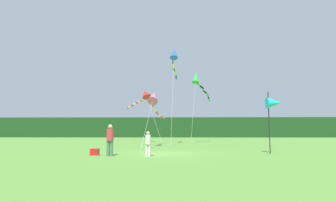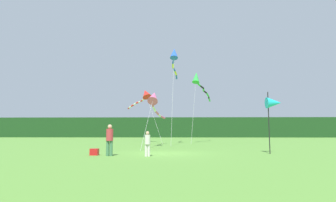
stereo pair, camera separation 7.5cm
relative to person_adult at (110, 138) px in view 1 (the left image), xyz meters
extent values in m
plane|color=#5B9338|center=(3.00, 1.93, -0.96)|extent=(120.00, 120.00, 0.00)
cube|color=#193D19|center=(3.00, 46.93, 1.22)|extent=(108.00, 2.26, 4.36)
cylinder|color=#3F724C|center=(-0.09, 0.00, -0.55)|extent=(0.17, 0.17, 0.83)
cylinder|color=#3F724C|center=(0.09, 0.00, -0.55)|extent=(0.17, 0.17, 0.83)
cylinder|color=#B23338|center=(0.00, 0.00, 0.19)|extent=(0.38, 0.38, 0.65)
sphere|color=tan|center=(0.00, 0.00, 0.64)|extent=(0.24, 0.24, 0.24)
cylinder|color=silver|center=(2.05, -0.23, -0.64)|extent=(0.13, 0.13, 0.65)
cylinder|color=silver|center=(2.19, -0.23, -0.64)|extent=(0.13, 0.13, 0.65)
cylinder|color=silver|center=(2.12, -0.23, -0.06)|extent=(0.30, 0.30, 0.51)
sphere|color=tan|center=(2.12, -0.23, 0.29)|extent=(0.19, 0.19, 0.19)
cube|color=red|center=(-0.95, 0.44, -0.78)|extent=(0.45, 0.40, 0.37)
cylinder|color=black|center=(9.32, 1.80, 0.92)|extent=(0.06, 0.06, 3.76)
cone|color=#1EB7CC|center=(9.67, 1.80, 2.12)|extent=(0.90, 0.70, 0.70)
cylinder|color=#B2B2B2|center=(1.44, 6.60, 1.21)|extent=(0.56, 4.58, 4.37)
cone|color=#E5598C|center=(1.71, 8.89, 3.39)|extent=(1.08, 1.64, 1.53)
cylinder|color=#E5598C|center=(1.64, 9.42, 2.77)|extent=(0.34, 1.14, 0.42)
cylinder|color=white|center=(1.64, 10.49, 2.47)|extent=(0.35, 1.16, 0.56)
cylinder|color=#E5598C|center=(1.81, 11.55, 2.17)|extent=(0.42, 1.14, 0.44)
cylinder|color=white|center=(1.99, 12.62, 1.99)|extent=(0.34, 1.12, 0.32)
cylinder|color=#E5598C|center=(2.25, 13.65, 1.85)|extent=(0.58, 1.11, 0.36)
cylinder|color=#B2B2B2|center=(3.35, 11.17, 3.73)|extent=(0.31, 3.65, 9.40)
cone|color=blue|center=(3.49, 12.98, 8.43)|extent=(0.92, 1.25, 1.37)
cylinder|color=blue|center=(3.43, 13.49, 7.80)|extent=(0.33, 1.11, 0.53)
cylinder|color=yellow|center=(3.36, 14.52, 7.51)|extent=(0.20, 1.08, 0.44)
cylinder|color=blue|center=(3.45, 15.54, 7.32)|extent=(0.38, 1.08, 0.34)
cylinder|color=yellow|center=(3.62, 16.56, 7.14)|extent=(0.36, 1.09, 0.43)
cylinder|color=blue|center=(3.73, 17.59, 6.87)|extent=(0.26, 1.10, 0.49)
cylinder|color=#B2B2B2|center=(1.12, 16.64, 1.97)|extent=(2.19, 2.89, 5.88)
cone|color=red|center=(0.04, 18.07, 4.91)|extent=(1.75, 1.83, 1.46)
cylinder|color=red|center=(-0.09, 18.30, 4.43)|extent=(0.46, 0.59, 0.31)
cylinder|color=white|center=(-0.34, 18.76, 4.29)|extent=(0.43, 0.61, 0.35)
cylinder|color=red|center=(-0.59, 19.22, 4.17)|extent=(0.46, 0.58, 0.28)
cylinder|color=white|center=(-0.89, 19.64, 4.08)|extent=(0.50, 0.56, 0.29)
cylinder|color=red|center=(-1.23, 20.03, 4.00)|extent=(0.53, 0.52, 0.27)
cylinder|color=white|center=(-1.60, 20.40, 3.89)|extent=(0.53, 0.57, 0.35)
cylinder|color=red|center=(-1.96, 20.77, 3.73)|extent=(0.57, 0.54, 0.36)
cylinder|color=white|center=(-2.33, 21.15, 3.56)|extent=(0.53, 0.57, 0.35)
cylinder|color=red|center=(-2.60, 21.58, 3.45)|extent=(0.40, 0.59, 0.28)
cylinder|color=#B2B2B2|center=(5.59, 15.04, 2.78)|extent=(0.80, 2.51, 7.50)
cone|color=green|center=(5.98, 16.28, 6.53)|extent=(1.16, 1.41, 1.50)
cylinder|color=green|center=(6.22, 16.72, 5.86)|extent=(0.69, 1.02, 0.49)
cylinder|color=black|center=(6.72, 17.59, 5.62)|extent=(0.69, 1.00, 0.39)
cylinder|color=green|center=(7.02, 18.52, 5.44)|extent=(0.32, 1.05, 0.37)
cylinder|color=black|center=(7.30, 19.46, 5.29)|extent=(0.63, 1.01, 0.34)
cylinder|color=green|center=(7.71, 20.38, 5.06)|extent=(0.59, 1.06, 0.51)
cylinder|color=black|center=(7.98, 21.33, 4.83)|extent=(0.35, 1.04, 0.32)
cylinder|color=green|center=(8.17, 22.31, 4.63)|extent=(0.45, 1.07, 0.48)
camera|label=1|loc=(3.59, -15.55, 0.39)|focal=30.13mm
camera|label=2|loc=(3.67, -15.55, 0.39)|focal=30.13mm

